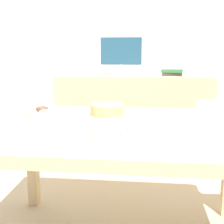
{
  "coord_description": "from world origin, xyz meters",
  "views": [
    {
      "loc": [
        0.13,
        -1.65,
        1.13
      ],
      "look_at": [
        -0.06,
        -0.01,
        0.8
      ],
      "focal_mm": 50.0,
      "sensor_mm": 36.0,
      "label": 1
    }
  ],
  "objects_px": {
    "tealight_near_cakes": "(162,143)",
    "book_stack": "(172,72)",
    "computer_monitor": "(121,56)",
    "plate_stack": "(214,108)",
    "pastry_platter": "(35,114)",
    "cake_chocolate_round": "(107,111)",
    "tealight_near_front": "(158,112)",
    "tealight_centre": "(121,137)",
    "tealight_left_edge": "(93,141)"
  },
  "relations": [
    {
      "from": "pastry_platter",
      "to": "cake_chocolate_round",
      "type": "bearing_deg",
      "value": 2.27
    },
    {
      "from": "plate_stack",
      "to": "tealight_centre",
      "type": "height_order",
      "value": "plate_stack"
    },
    {
      "from": "book_stack",
      "to": "tealight_near_front",
      "type": "relative_size",
      "value": 5.61
    },
    {
      "from": "tealight_near_cakes",
      "to": "tealight_near_front",
      "type": "bearing_deg",
      "value": 89.74
    },
    {
      "from": "computer_monitor",
      "to": "book_stack",
      "type": "distance_m",
      "value": 0.52
    },
    {
      "from": "cake_chocolate_round",
      "to": "tealight_centre",
      "type": "distance_m",
      "value": 0.48
    },
    {
      "from": "tealight_centre",
      "to": "tealight_near_cakes",
      "type": "xyz_separation_m",
      "value": [
        0.18,
        -0.08,
        0.0
      ]
    },
    {
      "from": "computer_monitor",
      "to": "tealight_near_front",
      "type": "xyz_separation_m",
      "value": [
        0.33,
        -1.16,
        -0.32
      ]
    },
    {
      "from": "plate_stack",
      "to": "tealight_left_edge",
      "type": "distance_m",
      "value": 0.96
    },
    {
      "from": "book_stack",
      "to": "tealight_centre",
      "type": "height_order",
      "value": "book_stack"
    },
    {
      "from": "tealight_near_front",
      "to": "tealight_centre",
      "type": "bearing_deg",
      "value": -106.67
    },
    {
      "from": "computer_monitor",
      "to": "pastry_platter",
      "type": "xyz_separation_m",
      "value": [
        -0.41,
        -1.32,
        -0.32
      ]
    },
    {
      "from": "book_stack",
      "to": "tealight_near_cakes",
      "type": "relative_size",
      "value": 5.61
    },
    {
      "from": "book_stack",
      "to": "pastry_platter",
      "type": "xyz_separation_m",
      "value": [
        -0.91,
        -1.32,
        -0.16
      ]
    },
    {
      "from": "computer_monitor",
      "to": "pastry_platter",
      "type": "bearing_deg",
      "value": -107.26
    },
    {
      "from": "pastry_platter",
      "to": "tealight_near_front",
      "type": "height_order",
      "value": "pastry_platter"
    },
    {
      "from": "computer_monitor",
      "to": "plate_stack",
      "type": "xyz_separation_m",
      "value": [
        0.67,
        -1.12,
        -0.3
      ]
    },
    {
      "from": "tealight_centre",
      "to": "tealight_left_edge",
      "type": "xyz_separation_m",
      "value": [
        -0.11,
        -0.07,
        0.0
      ]
    },
    {
      "from": "cake_chocolate_round",
      "to": "tealight_left_edge",
      "type": "bearing_deg",
      "value": -89.43
    },
    {
      "from": "pastry_platter",
      "to": "plate_stack",
      "type": "bearing_deg",
      "value": 10.34
    },
    {
      "from": "tealight_centre",
      "to": "cake_chocolate_round",
      "type": "bearing_deg",
      "value": 104.3
    },
    {
      "from": "cake_chocolate_round",
      "to": "pastry_platter",
      "type": "height_order",
      "value": "cake_chocolate_round"
    },
    {
      "from": "computer_monitor",
      "to": "tealight_left_edge",
      "type": "height_order",
      "value": "computer_monitor"
    },
    {
      "from": "tealight_near_cakes",
      "to": "tealight_left_edge",
      "type": "xyz_separation_m",
      "value": [
        -0.29,
        0.01,
        0.0
      ]
    },
    {
      "from": "book_stack",
      "to": "plate_stack",
      "type": "height_order",
      "value": "book_stack"
    },
    {
      "from": "cake_chocolate_round",
      "to": "tealight_near_cakes",
      "type": "xyz_separation_m",
      "value": [
        0.3,
        -0.54,
        -0.02
      ]
    },
    {
      "from": "pastry_platter",
      "to": "tealight_left_edge",
      "type": "bearing_deg",
      "value": -49.25
    },
    {
      "from": "computer_monitor",
      "to": "cake_chocolate_round",
      "type": "relative_size",
      "value": 1.4
    },
    {
      "from": "book_stack",
      "to": "pastry_platter",
      "type": "relative_size",
      "value": 0.63
    },
    {
      "from": "tealight_near_cakes",
      "to": "cake_chocolate_round",
      "type": "bearing_deg",
      "value": 118.71
    },
    {
      "from": "tealight_near_front",
      "to": "tealight_near_cakes",
      "type": "height_order",
      "value": "same"
    },
    {
      "from": "plate_stack",
      "to": "tealight_near_cakes",
      "type": "bearing_deg",
      "value": -115.9
    },
    {
      "from": "plate_stack",
      "to": "tealight_near_front",
      "type": "height_order",
      "value": "plate_stack"
    },
    {
      "from": "tealight_near_front",
      "to": "computer_monitor",
      "type": "bearing_deg",
      "value": 105.73
    },
    {
      "from": "computer_monitor",
      "to": "book_stack",
      "type": "bearing_deg",
      "value": 0.16
    },
    {
      "from": "book_stack",
      "to": "tealight_near_cakes",
      "type": "distance_m",
      "value": 1.86
    },
    {
      "from": "cake_chocolate_round",
      "to": "tealight_centre",
      "type": "height_order",
      "value": "cake_chocolate_round"
    },
    {
      "from": "plate_stack",
      "to": "pastry_platter",
      "type": "bearing_deg",
      "value": -169.66
    },
    {
      "from": "tealight_near_cakes",
      "to": "book_stack",
      "type": "bearing_deg",
      "value": 84.59
    },
    {
      "from": "plate_stack",
      "to": "tealight_left_edge",
      "type": "height_order",
      "value": "plate_stack"
    },
    {
      "from": "book_stack",
      "to": "pastry_platter",
      "type": "height_order",
      "value": "book_stack"
    },
    {
      "from": "computer_monitor",
      "to": "tealight_left_edge",
      "type": "bearing_deg",
      "value": -88.96
    },
    {
      "from": "tealight_centre",
      "to": "computer_monitor",
      "type": "bearing_deg",
      "value": 94.75
    },
    {
      "from": "plate_stack",
      "to": "tealight_left_edge",
      "type": "relative_size",
      "value": 5.25
    },
    {
      "from": "computer_monitor",
      "to": "tealight_near_front",
      "type": "distance_m",
      "value": 1.25
    },
    {
      "from": "computer_monitor",
      "to": "plate_stack",
      "type": "relative_size",
      "value": 2.02
    },
    {
      "from": "tealight_centre",
      "to": "tealight_left_edge",
      "type": "distance_m",
      "value": 0.13
    },
    {
      "from": "tealight_near_front",
      "to": "tealight_centre",
      "type": "xyz_separation_m",
      "value": [
        -0.18,
        -0.6,
        0.0
      ]
    },
    {
      "from": "cake_chocolate_round",
      "to": "book_stack",
      "type": "bearing_deg",
      "value": 70.12
    },
    {
      "from": "cake_chocolate_round",
      "to": "tealight_centre",
      "type": "relative_size",
      "value": 7.59
    }
  ]
}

